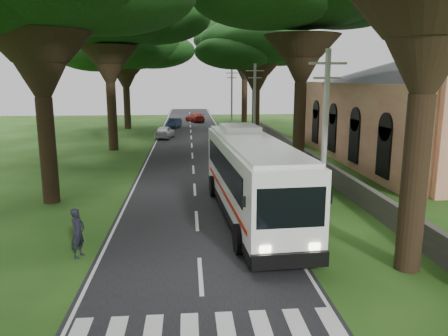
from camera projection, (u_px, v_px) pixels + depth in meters
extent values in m
plane|color=#1F4413|center=(202.00, 305.00, 13.32)|extent=(140.00, 140.00, 0.00)
cube|color=black|center=(193.00, 158.00, 37.72)|extent=(8.00, 120.00, 0.04)
cube|color=#383533|center=(298.00, 152.00, 37.35)|extent=(0.35, 50.00, 1.20)
cube|color=#CC7763|center=(413.00, 123.00, 35.60)|extent=(12.00, 22.00, 6.40)
pyramid|color=#595960|center=(419.00, 55.00, 34.50)|extent=(14.00, 24.00, 2.20)
cylinder|color=gray|center=(324.00, 144.00, 18.81)|extent=(0.24, 0.24, 8.00)
cube|color=gray|center=(328.00, 63.00, 18.12)|extent=(1.60, 0.10, 0.10)
cube|color=gray|center=(327.00, 78.00, 18.24)|extent=(1.20, 0.10, 0.10)
cylinder|color=gray|center=(254.00, 110.00, 38.32)|extent=(0.24, 0.24, 8.00)
cube|color=gray|center=(255.00, 71.00, 37.63)|extent=(1.60, 0.10, 0.10)
cube|color=gray|center=(255.00, 78.00, 37.75)|extent=(1.20, 0.10, 0.10)
cylinder|color=gray|center=(232.00, 99.00, 57.84)|extent=(0.24, 0.24, 8.00)
cube|color=gray|center=(232.00, 73.00, 57.15)|extent=(1.60, 0.10, 0.10)
cube|color=gray|center=(232.00, 78.00, 57.27)|extent=(1.20, 0.10, 0.10)
cylinder|color=black|center=(48.00, 151.00, 23.80)|extent=(0.90, 0.90, 5.78)
cone|color=black|center=(40.00, 61.00, 22.82)|extent=(3.20, 3.20, 3.80)
cylinder|color=black|center=(112.00, 117.00, 41.35)|extent=(0.90, 0.90, 6.29)
cone|color=black|center=(109.00, 62.00, 40.32)|extent=(3.20, 3.20, 3.80)
ellipsoid|color=black|center=(107.00, 8.00, 39.35)|extent=(15.90, 15.90, 6.68)
cylinder|color=black|center=(127.00, 109.00, 58.92)|extent=(0.90, 0.90, 5.41)
cone|color=black|center=(126.00, 74.00, 57.99)|extent=(3.20, 3.20, 3.80)
ellipsoid|color=black|center=(124.00, 45.00, 57.23)|extent=(15.49, 15.49, 6.51)
cylinder|color=black|center=(414.00, 185.00, 15.24)|extent=(0.90, 0.90, 6.28)
cone|color=black|center=(428.00, 35.00, 14.22)|extent=(3.20, 3.20, 3.80)
cylinder|color=black|center=(299.00, 126.00, 32.83)|extent=(0.90, 0.90, 6.46)
cone|color=black|center=(302.00, 56.00, 31.79)|extent=(3.20, 3.20, 3.80)
cylinder|color=black|center=(256.00, 114.00, 50.47)|extent=(0.90, 0.90, 5.28)
cone|color=black|center=(256.00, 74.00, 49.55)|extent=(3.20, 3.20, 3.80)
ellipsoid|color=black|center=(257.00, 42.00, 48.83)|extent=(12.79, 12.79, 5.37)
cylinder|color=black|center=(244.00, 101.00, 68.00)|extent=(0.90, 0.90, 6.47)
cone|color=black|center=(245.00, 67.00, 66.95)|extent=(3.20, 3.20, 3.80)
ellipsoid|color=black|center=(245.00, 33.00, 65.93)|extent=(14.30, 14.30, 6.00)
cube|color=white|center=(251.00, 176.00, 21.27)|extent=(3.55, 13.35, 3.25)
cube|color=black|center=(250.00, 165.00, 21.50)|extent=(3.46, 10.94, 1.21)
cube|color=black|center=(251.00, 207.00, 21.59)|extent=(3.59, 13.39, 0.39)
cube|color=red|center=(251.00, 191.00, 21.42)|extent=(3.52, 12.04, 0.20)
cube|color=white|center=(252.00, 142.00, 20.93)|extent=(3.29, 12.68, 0.20)
cylinder|color=black|center=(240.00, 239.00, 17.12)|extent=(0.46, 1.23, 1.21)
cylinder|color=black|center=(307.00, 235.00, 17.51)|extent=(0.46, 1.23, 1.21)
cylinder|color=black|center=(213.00, 186.00, 25.44)|extent=(0.46, 1.23, 1.21)
cylinder|color=black|center=(259.00, 185.00, 25.82)|extent=(0.46, 1.23, 1.21)
imported|color=silver|center=(165.00, 132.00, 49.80)|extent=(2.40, 4.44, 1.43)
imported|color=navy|center=(174.00, 123.00, 60.45)|extent=(2.11, 4.05, 1.27)
imported|color=#A01E17|center=(195.00, 117.00, 68.26)|extent=(3.35, 5.11, 1.38)
imported|color=black|center=(78.00, 233.00, 16.76)|extent=(0.66, 0.82, 1.94)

